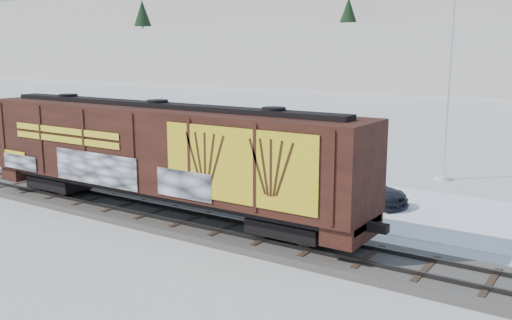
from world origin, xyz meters
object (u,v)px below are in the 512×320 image
Objects in this scene: flagpole at (450,93)px; car_white at (326,181)px; car_dark at (363,189)px; car_silver at (263,180)px; hopper_railcar at (159,151)px.

flagpole is 3.08× the size of car_white.
car_dark is (2.21, -0.41, -0.03)m from car_white.
flagpole is 2.88× the size of car_silver.
car_silver is at bearing 130.96° from car_white.
flagpole is at bearing -0.82° from car_dark.
car_dark is at bearing -96.20° from car_white.
hopper_railcar is 6.53m from car_silver.
car_white is (2.61, 1.93, -0.07)m from car_silver.
car_white is (-4.12, -6.91, -4.25)m from flagpole.
car_silver is 5.05m from car_dark.
car_white is at bearing -120.80° from flagpole.
car_silver is at bearing 121.32° from car_dark.
car_white is 2.25m from car_dark.
car_silver is (-6.73, -8.85, -4.18)m from flagpole.
hopper_railcar is 10.04m from car_dark.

